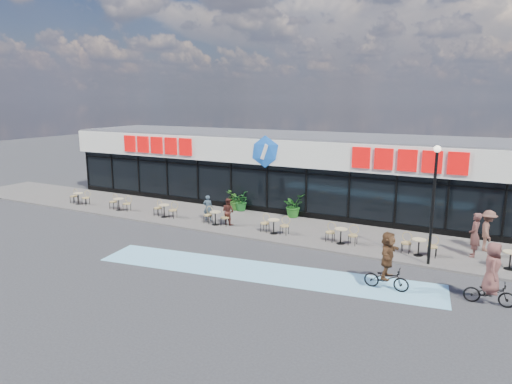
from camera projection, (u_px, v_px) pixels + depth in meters
ground at (201, 247)px, 21.46m from camera, size 120.00×120.00×0.00m
sidewalk at (247, 223)px, 25.34m from camera, size 44.00×5.00×0.10m
bike_lane at (262, 272)px, 18.33m from camera, size 14.17×4.13×0.01m
building at (287, 169)px, 29.58m from camera, size 30.60×6.57×4.75m
lamp_post at (434, 195)px, 18.34m from camera, size 0.28×0.28×4.93m
bistro_set_0 at (79, 197)px, 29.58m from camera, size 1.54×0.62×0.90m
bistro_set_1 at (120, 203)px, 27.97m from camera, size 1.54×0.62×0.90m
bistro_set_2 at (165, 209)px, 26.37m from camera, size 1.54×0.62×0.90m
bistro_set_3 at (216, 216)px, 24.76m from camera, size 1.54×0.62×0.90m
bistro_set_4 at (275, 224)px, 23.16m from camera, size 1.54×0.62×0.90m
bistro_set_5 at (341, 234)px, 21.56m from camera, size 1.54×0.62×0.90m
bistro_set_6 at (419, 245)px, 19.95m from camera, size 1.54×0.62×0.90m
bistro_set_7 at (510, 258)px, 18.35m from camera, size 1.54×0.62×0.90m
potted_plant_left at (240, 201)px, 27.80m from camera, size 1.34×1.40×1.20m
potted_plant_mid at (236, 200)px, 27.89m from camera, size 1.05×1.18×1.23m
potted_plant_right at (293, 205)px, 26.30m from camera, size 1.44×1.53×1.36m
patron_left at (208, 208)px, 25.54m from camera, size 0.62×0.51×1.46m
patron_right at (228, 211)px, 24.69m from camera, size 0.79×0.66×1.47m
pedestrian_a at (475, 235)px, 19.65m from camera, size 0.51×0.74×1.95m
pedestrian_b at (488, 231)px, 20.39m from camera, size 0.81×1.27×1.87m
cyclist_a at (387, 263)px, 16.48m from camera, size 1.62×1.61×2.19m
cyclist_b at (491, 280)px, 15.25m from camera, size 1.64×0.88×2.20m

